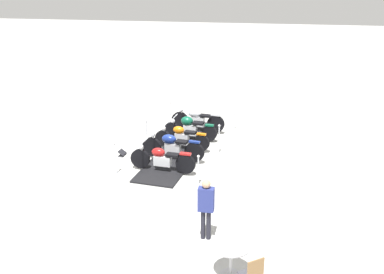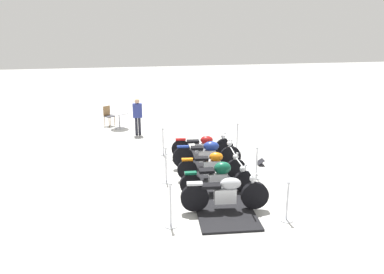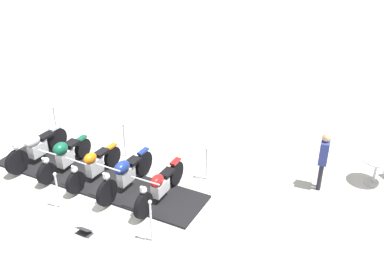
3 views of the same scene
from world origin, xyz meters
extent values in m
plane|color=silver|center=(0.00, 0.00, 0.00)|extent=(80.00, 80.00, 0.00)
cube|color=black|center=(0.00, 0.00, 0.03)|extent=(6.54, 2.27, 0.06)
cylinder|color=black|center=(2.20, 0.50, 0.42)|extent=(0.25, 0.73, 0.72)
cylinder|color=black|center=(1.97, -1.04, 0.42)|extent=(0.25, 0.73, 0.72)
cube|color=silver|center=(2.08, -0.27, 0.45)|extent=(0.33, 0.59, 0.39)
ellipsoid|color=#B7BAC1|center=(2.11, -0.13, 0.77)|extent=(0.38, 0.58, 0.31)
cube|color=black|center=(2.03, -0.63, 0.72)|extent=(0.35, 0.53, 0.08)
cube|color=#B7BAC1|center=(1.97, -1.04, 0.81)|extent=(0.22, 0.42, 0.06)
cylinder|color=silver|center=(2.19, 0.42, 0.72)|extent=(0.12, 0.32, 0.61)
cylinder|color=silver|center=(2.18, 0.33, 1.09)|extent=(0.65, 0.13, 0.04)
sphere|color=silver|center=(2.19, 0.43, 0.89)|extent=(0.18, 0.18, 0.18)
cylinder|color=black|center=(1.12, 0.64, 0.36)|extent=(0.20, 0.62, 0.61)
cylinder|color=black|center=(0.97, -0.91, 0.36)|extent=(0.20, 0.62, 0.61)
cube|color=silver|center=(1.04, -0.13, 0.43)|extent=(0.29, 0.54, 0.42)
ellipsoid|color=#0F5138|center=(1.05, -0.01, 0.79)|extent=(0.40, 0.51, 0.36)
cube|color=black|center=(1.01, -0.46, 0.74)|extent=(0.36, 0.45, 0.08)
cube|color=#0F5138|center=(0.97, -0.91, 0.69)|extent=(0.20, 0.35, 0.06)
cylinder|color=silver|center=(1.11, 0.56, 0.62)|extent=(0.10, 0.31, 0.52)
cylinder|color=silver|center=(1.10, 0.48, 0.94)|extent=(0.61, 0.10, 0.04)
sphere|color=silver|center=(1.11, 0.58, 0.74)|extent=(0.18, 0.18, 0.18)
cylinder|color=black|center=(0.12, 0.75, 0.37)|extent=(0.22, 0.63, 0.62)
cylinder|color=black|center=(-0.12, -0.75, 0.37)|extent=(0.22, 0.63, 0.62)
cube|color=silver|center=(0.00, 0.00, 0.44)|extent=(0.29, 0.54, 0.42)
ellipsoid|color=#D16B0F|center=(0.02, 0.13, 0.77)|extent=(0.35, 0.47, 0.28)
cube|color=black|center=(-0.05, -0.32, 0.73)|extent=(0.32, 0.46, 0.08)
cube|color=#D16B0F|center=(-0.12, -0.75, 0.71)|extent=(0.20, 0.36, 0.06)
cylinder|color=silver|center=(0.11, 0.69, 0.63)|extent=(0.11, 0.26, 0.53)
cylinder|color=silver|center=(0.10, 0.63, 0.95)|extent=(0.68, 0.15, 0.04)
sphere|color=silver|center=(0.12, 0.73, 0.75)|extent=(0.18, 0.18, 0.18)
cylinder|color=black|center=(-0.91, 0.93, 0.41)|extent=(0.22, 0.72, 0.71)
cylinder|color=black|center=(-1.17, -0.66, 0.41)|extent=(0.22, 0.72, 0.71)
cube|color=silver|center=(-1.04, 0.13, 0.45)|extent=(0.29, 0.59, 0.40)
ellipsoid|color=navy|center=(-1.02, 0.27, 0.79)|extent=(0.41, 0.57, 0.33)
cube|color=black|center=(-1.10, -0.20, 0.74)|extent=(0.36, 0.45, 0.08)
cube|color=navy|center=(-1.17, -0.66, 0.79)|extent=(0.20, 0.41, 0.06)
cylinder|color=silver|center=(-0.93, 0.86, 0.71)|extent=(0.11, 0.29, 0.61)
cylinder|color=silver|center=(-0.94, 0.79, 1.07)|extent=(0.72, 0.15, 0.04)
sphere|color=silver|center=(-0.92, 0.88, 0.87)|extent=(0.18, 0.18, 0.18)
cylinder|color=black|center=(-1.99, 1.07, 0.39)|extent=(0.21, 0.68, 0.67)
cylinder|color=black|center=(-2.18, -0.53, 0.39)|extent=(0.21, 0.68, 0.67)
cube|color=silver|center=(-2.08, 0.27, 0.41)|extent=(0.30, 0.60, 0.34)
ellipsoid|color=#AD1919|center=(-2.07, 0.41, 0.70)|extent=(0.34, 0.49, 0.29)
cube|color=black|center=(-2.13, -0.08, 0.66)|extent=(0.31, 0.47, 0.08)
cube|color=#AD1919|center=(-2.18, -0.53, 0.75)|extent=(0.20, 0.38, 0.06)
cylinder|color=silver|center=(-1.99, 1.00, 0.67)|extent=(0.10, 0.28, 0.57)
cylinder|color=silver|center=(-2.00, 0.92, 1.02)|extent=(0.78, 0.13, 0.04)
sphere|color=silver|center=(-1.99, 1.02, 0.82)|extent=(0.18, 0.18, 0.18)
cylinder|color=silver|center=(2.88, 1.06, 0.01)|extent=(0.34, 0.34, 0.03)
cylinder|color=silver|center=(2.88, 1.06, 0.49)|extent=(0.05, 0.05, 0.93)
sphere|color=silver|center=(2.88, 1.06, 0.99)|extent=(0.09, 0.09, 0.09)
cylinder|color=silver|center=(-0.18, -1.41, 0.01)|extent=(0.32, 0.32, 0.03)
cylinder|color=silver|center=(-0.18, -1.41, 0.54)|extent=(0.05, 0.05, 1.03)
sphere|color=silver|center=(-0.18, -1.41, 1.10)|extent=(0.09, 0.09, 0.09)
cylinder|color=silver|center=(2.52, -1.76, 0.01)|extent=(0.29, 0.29, 0.03)
cylinder|color=silver|center=(2.52, -1.76, 0.54)|extent=(0.05, 0.05, 1.02)
sphere|color=silver|center=(2.52, -1.76, 1.08)|extent=(0.09, 0.09, 0.09)
cylinder|color=silver|center=(0.18, 1.41, 0.01)|extent=(0.28, 0.28, 0.03)
cylinder|color=silver|center=(0.18, 1.41, 0.50)|extent=(0.05, 0.05, 0.95)
sphere|color=silver|center=(0.18, 1.41, 1.01)|extent=(0.09, 0.09, 0.09)
cylinder|color=silver|center=(-2.88, -1.06, 0.01)|extent=(0.36, 0.36, 0.03)
cylinder|color=silver|center=(-2.88, -1.06, 0.49)|extent=(0.05, 0.05, 0.93)
sphere|color=silver|center=(-2.88, -1.06, 0.99)|extent=(0.09, 0.09, 0.09)
cylinder|color=silver|center=(-2.52, 1.76, 0.01)|extent=(0.35, 0.35, 0.03)
cylinder|color=silver|center=(-2.52, 1.76, 0.55)|extent=(0.05, 0.05, 1.05)
sphere|color=silver|center=(-2.52, 1.76, 1.11)|extent=(0.09, 0.09, 0.09)
cube|color=#333338|center=(-0.93, 2.05, 0.01)|extent=(0.39, 0.25, 0.02)
cube|color=black|center=(-0.93, 2.05, 0.13)|extent=(0.36, 0.26, 0.15)
cylinder|color=#B7B7BC|center=(-7.25, -2.47, 0.01)|extent=(0.47, 0.47, 0.02)
cylinder|color=#B7B7BC|center=(-7.25, -2.47, 0.38)|extent=(0.07, 0.07, 0.71)
cylinder|color=#B7B7BC|center=(-7.25, -2.47, 0.75)|extent=(0.86, 0.86, 0.03)
cylinder|color=olive|center=(-7.82, -2.68, 0.23)|extent=(0.03, 0.03, 0.47)
cylinder|color=olive|center=(-7.62, -2.95, 0.23)|extent=(0.03, 0.03, 0.47)
cylinder|color=olive|center=(-8.09, -2.88, 0.23)|extent=(0.03, 0.03, 0.47)
cylinder|color=olive|center=(-7.89, -3.16, 0.23)|extent=(0.03, 0.03, 0.47)
cube|color=#3F3F47|center=(-7.85, -2.92, 0.49)|extent=(0.56, 0.56, 0.04)
cube|color=olive|center=(-8.00, -3.03, 0.74)|extent=(0.26, 0.34, 0.47)
cylinder|color=#23232D|center=(-5.86, -1.64, 0.40)|extent=(0.12, 0.12, 0.80)
cylinder|color=#23232D|center=(-5.87, -1.78, 0.40)|extent=(0.12, 0.12, 0.80)
cube|color=navy|center=(-5.87, -1.71, 1.12)|extent=(0.23, 0.40, 0.63)
sphere|color=tan|center=(-5.87, -1.71, 1.54)|extent=(0.22, 0.22, 0.22)
camera|label=1|loc=(-16.08, -3.06, 6.61)|focal=43.76mm
camera|label=2|loc=(10.31, -3.12, 4.46)|focal=34.56mm
camera|label=3|loc=(-5.90, 8.44, 6.62)|focal=39.88mm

